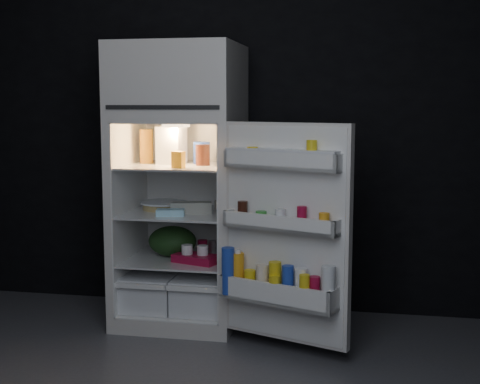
% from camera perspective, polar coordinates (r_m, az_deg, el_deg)
% --- Properties ---
extents(wall_back, '(4.00, 0.00, 2.70)m').
position_cam_1_polar(wall_back, '(4.61, -2.43, 6.80)').
color(wall_back, black).
rests_on(wall_back, ground).
extents(refrigerator, '(0.76, 0.71, 1.78)m').
position_cam_1_polar(refrigerator, '(4.29, -5.08, 1.44)').
color(refrigerator, silver).
rests_on(refrigerator, ground).
extents(fridge_door, '(0.74, 0.43, 1.22)m').
position_cam_1_polar(fridge_door, '(3.69, 3.73, -3.91)').
color(fridge_door, silver).
rests_on(fridge_door, ground).
extents(milk_jug, '(0.17, 0.17, 0.24)m').
position_cam_1_polar(milk_jug, '(4.30, -5.86, 3.99)').
color(milk_jug, white).
rests_on(milk_jug, refrigerator).
extents(mayo_jar, '(0.12, 0.12, 0.14)m').
position_cam_1_polar(mayo_jar, '(4.30, -3.29, 3.35)').
color(mayo_jar, '#1F3FAB').
rests_on(mayo_jar, refrigerator).
extents(jam_jar, '(0.11, 0.11, 0.13)m').
position_cam_1_polar(jam_jar, '(4.19, -3.20, 3.17)').
color(jam_jar, '#32150E').
rests_on(jam_jar, refrigerator).
extents(amber_bottle, '(0.11, 0.11, 0.22)m').
position_cam_1_polar(amber_bottle, '(4.37, -7.99, 3.89)').
color(amber_bottle, orange).
rests_on(amber_bottle, refrigerator).
extents(small_carton, '(0.08, 0.07, 0.10)m').
position_cam_1_polar(small_carton, '(4.04, -5.29, 2.77)').
color(small_carton, orange).
rests_on(small_carton, refrigerator).
extents(egg_carton, '(0.27, 0.16, 0.07)m').
position_cam_1_polar(egg_carton, '(4.21, -4.19, -1.34)').
color(egg_carton, '#98988B').
rests_on(egg_carton, refrigerator).
extents(pie, '(0.33, 0.33, 0.04)m').
position_cam_1_polar(pie, '(4.38, -6.52, -1.22)').
color(pie, tan).
rests_on(pie, refrigerator).
extents(flat_package, '(0.18, 0.12, 0.04)m').
position_cam_1_polar(flat_package, '(4.13, -5.96, -1.76)').
color(flat_package, '#9CDAF1').
rests_on(flat_package, refrigerator).
extents(wrapped_pkg, '(0.13, 0.12, 0.05)m').
position_cam_1_polar(wrapped_pkg, '(4.40, -1.42, -1.06)').
color(wrapped_pkg, beige).
rests_on(wrapped_pkg, refrigerator).
extents(produce_bag, '(0.40, 0.37, 0.20)m').
position_cam_1_polar(produce_bag, '(4.37, -5.79, -4.19)').
color(produce_bag, '#193815').
rests_on(produce_bag, refrigerator).
extents(yogurt_tray, '(0.32, 0.23, 0.05)m').
position_cam_1_polar(yogurt_tray, '(4.19, -3.74, -5.69)').
color(yogurt_tray, maroon).
rests_on(yogurt_tray, refrigerator).
extents(small_can_red, '(0.08, 0.08, 0.09)m').
position_cam_1_polar(small_can_red, '(4.43, -3.22, -4.69)').
color(small_can_red, maroon).
rests_on(small_can_red, refrigerator).
extents(small_can_silver, '(0.08, 0.08, 0.09)m').
position_cam_1_polar(small_can_silver, '(4.42, -2.29, -4.73)').
color(small_can_silver, '#BDBDC1').
rests_on(small_can_silver, refrigerator).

